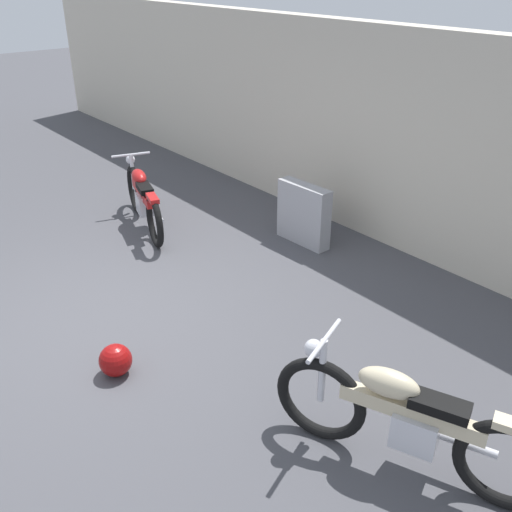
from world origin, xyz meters
The scene contains 6 objects.
ground_plane centered at (0.00, 0.00, 0.00)m, with size 40.00×40.00×0.00m, color #47474C.
building_wall centered at (0.00, 3.87, 1.34)m, with size 18.00×0.30×2.68m, color beige.
stone_marker centered at (-0.05, 2.92, 0.40)m, with size 0.78×0.20×0.80m, color #9E9EA3.
helmet centered at (0.87, -0.25, 0.15)m, with size 0.30×0.30×0.30m, color maroon.
motorcycle_cream centered at (3.16, 0.87, 0.45)m, with size 1.95×0.96×0.93m.
motorcycle_red centered at (-1.80, 1.55, 0.42)m, with size 1.90×0.78×0.88m.
Camera 1 is at (4.84, -1.88, 3.33)m, focal length 40.12 mm.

